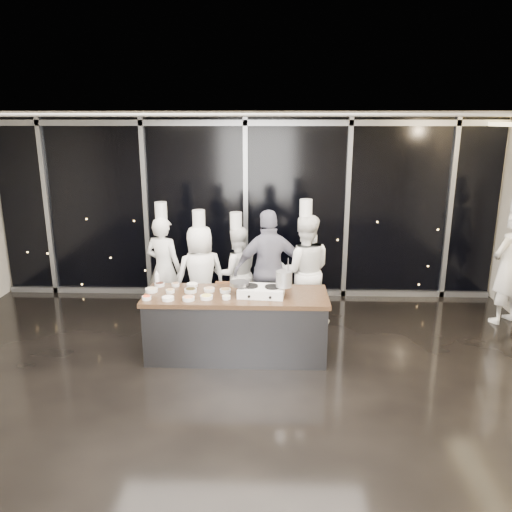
{
  "coord_description": "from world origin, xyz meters",
  "views": [
    {
      "loc": [
        0.48,
        -5.39,
        3.17
      ],
      "look_at": [
        0.26,
        1.2,
        1.35
      ],
      "focal_mm": 35.0,
      "sensor_mm": 36.0,
      "label": 1
    }
  ],
  "objects_px": {
    "chef_center": "(237,273)",
    "guest": "(270,270)",
    "demo_counter": "(236,325)",
    "chef_right": "(304,270)",
    "chef_left": "(201,275)",
    "chef_far_left": "(164,267)",
    "chef_side": "(509,266)",
    "frying_pan": "(239,283)",
    "stove": "(261,291)",
    "stock_pot": "(284,279)"
  },
  "relations": [
    {
      "from": "frying_pan",
      "to": "chef_far_left",
      "type": "distance_m",
      "value": 1.87
    },
    {
      "from": "guest",
      "to": "frying_pan",
      "type": "bearing_deg",
      "value": 55.7
    },
    {
      "from": "chef_center",
      "to": "guest",
      "type": "distance_m",
      "value": 0.67
    },
    {
      "from": "chef_far_left",
      "to": "chef_right",
      "type": "xyz_separation_m",
      "value": [
        2.24,
        -0.19,
        0.03
      ]
    },
    {
      "from": "chef_far_left",
      "to": "demo_counter",
      "type": "bearing_deg",
      "value": 153.86
    },
    {
      "from": "frying_pan",
      "to": "chef_right",
      "type": "xyz_separation_m",
      "value": [
        0.94,
        1.15,
        -0.16
      ]
    },
    {
      "from": "stove",
      "to": "chef_center",
      "type": "relative_size",
      "value": 0.36
    },
    {
      "from": "chef_far_left",
      "to": "chef_left",
      "type": "xyz_separation_m",
      "value": [
        0.63,
        -0.26,
        -0.05
      ]
    },
    {
      "from": "demo_counter",
      "to": "chef_center",
      "type": "bearing_deg",
      "value": 93.85
    },
    {
      "from": "chef_far_left",
      "to": "chef_right",
      "type": "relative_size",
      "value": 0.96
    },
    {
      "from": "frying_pan",
      "to": "chef_far_left",
      "type": "height_order",
      "value": "chef_far_left"
    },
    {
      "from": "stove",
      "to": "chef_left",
      "type": "distance_m",
      "value": 1.47
    },
    {
      "from": "demo_counter",
      "to": "chef_far_left",
      "type": "xyz_separation_m",
      "value": [
        -1.26,
        1.3,
        0.41
      ]
    },
    {
      "from": "chef_far_left",
      "to": "chef_side",
      "type": "distance_m",
      "value": 5.46
    },
    {
      "from": "stove",
      "to": "guest",
      "type": "height_order",
      "value": "guest"
    },
    {
      "from": "frying_pan",
      "to": "guest",
      "type": "xyz_separation_m",
      "value": [
        0.4,
        1.01,
        -0.13
      ]
    },
    {
      "from": "stove",
      "to": "guest",
      "type": "relative_size",
      "value": 0.34
    },
    {
      "from": "chef_far_left",
      "to": "chef_right",
      "type": "bearing_deg",
      "value": -164.81
    },
    {
      "from": "stove",
      "to": "chef_right",
      "type": "distance_m",
      "value": 1.33
    },
    {
      "from": "chef_far_left",
      "to": "chef_left",
      "type": "height_order",
      "value": "chef_far_left"
    },
    {
      "from": "chef_left",
      "to": "guest",
      "type": "height_order",
      "value": "guest"
    },
    {
      "from": "guest",
      "to": "chef_left",
      "type": "bearing_deg",
      "value": -16.3
    },
    {
      "from": "guest",
      "to": "chef_right",
      "type": "height_order",
      "value": "chef_right"
    },
    {
      "from": "stove",
      "to": "chef_left",
      "type": "bearing_deg",
      "value": 137.16
    },
    {
      "from": "frying_pan",
      "to": "demo_counter",
      "type": "bearing_deg",
      "value": 143.41
    },
    {
      "from": "chef_left",
      "to": "stock_pot",
      "type": "bearing_deg",
      "value": 115.29
    },
    {
      "from": "demo_counter",
      "to": "chef_right",
      "type": "xyz_separation_m",
      "value": [
        0.98,
        1.12,
        0.45
      ]
    },
    {
      "from": "guest",
      "to": "chef_far_left",
      "type": "bearing_deg",
      "value": -23.58
    },
    {
      "from": "stock_pot",
      "to": "guest",
      "type": "distance_m",
      "value": 1.09
    },
    {
      "from": "frying_pan",
      "to": "chef_center",
      "type": "xyz_separation_m",
      "value": [
        -0.13,
        1.39,
        -0.28
      ]
    },
    {
      "from": "chef_center",
      "to": "chef_far_left",
      "type": "bearing_deg",
      "value": -15.83
    },
    {
      "from": "demo_counter",
      "to": "chef_far_left",
      "type": "distance_m",
      "value": 1.86
    },
    {
      "from": "stove",
      "to": "frying_pan",
      "type": "distance_m",
      "value": 0.32
    },
    {
      "from": "chef_right",
      "to": "demo_counter",
      "type": "bearing_deg",
      "value": 48.3
    },
    {
      "from": "frying_pan",
      "to": "guest",
      "type": "distance_m",
      "value": 1.09
    },
    {
      "from": "stock_pot",
      "to": "chef_far_left",
      "type": "xyz_separation_m",
      "value": [
        -1.89,
        1.38,
        -0.28
      ]
    },
    {
      "from": "frying_pan",
      "to": "chef_left",
      "type": "bearing_deg",
      "value": 127.35
    },
    {
      "from": "chef_left",
      "to": "guest",
      "type": "relative_size",
      "value": 0.99
    },
    {
      "from": "frying_pan",
      "to": "guest",
      "type": "relative_size",
      "value": 0.25
    },
    {
      "from": "demo_counter",
      "to": "chef_far_left",
      "type": "bearing_deg",
      "value": 133.92
    },
    {
      "from": "chef_right",
      "to": "chef_side",
      "type": "relative_size",
      "value": 0.97
    },
    {
      "from": "chef_side",
      "to": "chef_far_left",
      "type": "bearing_deg",
      "value": -31.47
    },
    {
      "from": "demo_counter",
      "to": "chef_right",
      "type": "bearing_deg",
      "value": 48.78
    },
    {
      "from": "stove",
      "to": "stock_pot",
      "type": "xyz_separation_m",
      "value": [
        0.3,
        -0.03,
        0.18
      ]
    },
    {
      "from": "guest",
      "to": "stove",
      "type": "bearing_deg",
      "value": 71.83
    },
    {
      "from": "chef_far_left",
      "to": "chef_center",
      "type": "relative_size",
      "value": 1.09
    },
    {
      "from": "chef_far_left",
      "to": "guest",
      "type": "relative_size",
      "value": 1.03
    },
    {
      "from": "demo_counter",
      "to": "chef_left",
      "type": "bearing_deg",
      "value": 121.07
    },
    {
      "from": "demo_counter",
      "to": "chef_left",
      "type": "xyz_separation_m",
      "value": [
        -0.63,
        1.04,
        0.37
      ]
    },
    {
      "from": "stock_pot",
      "to": "chef_right",
      "type": "relative_size",
      "value": 0.1
    }
  ]
}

